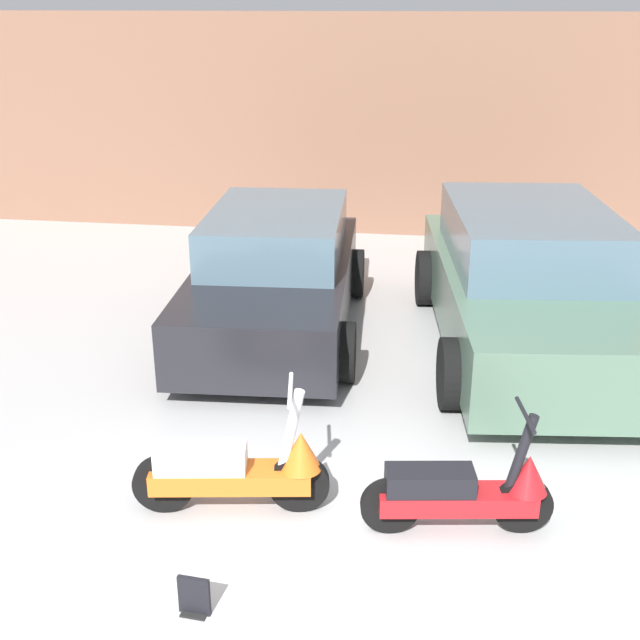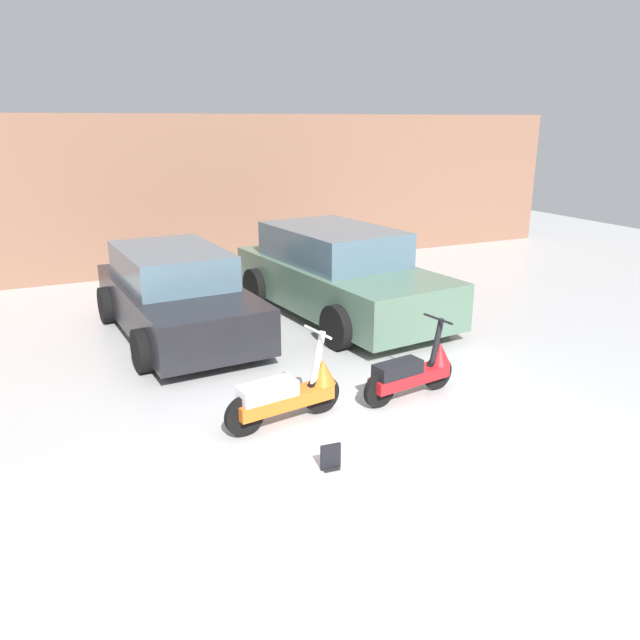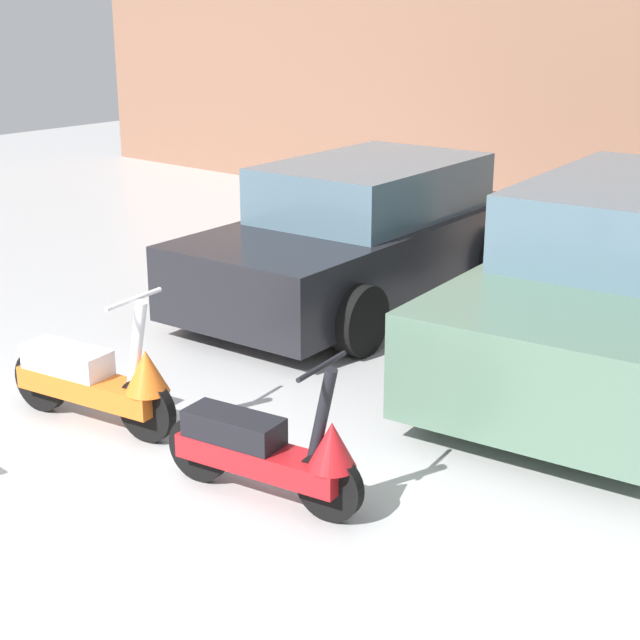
{
  "view_description": "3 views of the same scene",
  "coord_description": "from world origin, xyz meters",
  "px_view_note": "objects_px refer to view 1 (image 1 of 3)",
  "views": [
    {
      "loc": [
        0.61,
        -3.74,
        3.47
      ],
      "look_at": [
        -0.32,
        2.54,
        0.93
      ],
      "focal_mm": 45.0,
      "sensor_mm": 36.0,
      "label": 1
    },
    {
      "loc": [
        -3.03,
        -4.74,
        3.19
      ],
      "look_at": [
        0.32,
        2.38,
        0.66
      ],
      "focal_mm": 35.0,
      "sensor_mm": 36.0,
      "label": 2
    },
    {
      "loc": [
        4.44,
        -2.7,
        2.84
      ],
      "look_at": [
        0.19,
        2.36,
        0.62
      ],
      "focal_mm": 55.0,
      "sensor_mm": 36.0,
      "label": 3
    }
  ],
  "objects_px": {
    "scooter_front_left": "(239,468)",
    "placard_near_left_scooter": "(194,598)",
    "car_rear_left": "(275,275)",
    "scooter_front_right": "(466,490)",
    "car_rear_center": "(529,284)"
  },
  "relations": [
    {
      "from": "scooter_front_right",
      "to": "car_rear_left",
      "type": "relative_size",
      "value": 0.33
    },
    {
      "from": "scooter_front_left",
      "to": "placard_near_left_scooter",
      "type": "relative_size",
      "value": 5.45
    },
    {
      "from": "scooter_front_left",
      "to": "car_rear_center",
      "type": "height_order",
      "value": "car_rear_center"
    },
    {
      "from": "car_rear_left",
      "to": "placard_near_left_scooter",
      "type": "distance_m",
      "value": 4.61
    },
    {
      "from": "car_rear_left",
      "to": "car_rear_center",
      "type": "distance_m",
      "value": 2.74
    },
    {
      "from": "scooter_front_left",
      "to": "scooter_front_right",
      "type": "height_order",
      "value": "scooter_front_left"
    },
    {
      "from": "scooter_front_right",
      "to": "car_rear_left",
      "type": "xyz_separation_m",
      "value": [
        -2.04,
        3.49,
        0.3
      ]
    },
    {
      "from": "scooter_front_right",
      "to": "placard_near_left_scooter",
      "type": "bearing_deg",
      "value": -155.49
    },
    {
      "from": "car_rear_center",
      "to": "placard_near_left_scooter",
      "type": "bearing_deg",
      "value": -34.02
    },
    {
      "from": "scooter_front_left",
      "to": "car_rear_center",
      "type": "relative_size",
      "value": 0.31
    },
    {
      "from": "scooter_front_left",
      "to": "placard_near_left_scooter",
      "type": "height_order",
      "value": "scooter_front_left"
    },
    {
      "from": "placard_near_left_scooter",
      "to": "car_rear_center",
      "type": "bearing_deg",
      "value": 62.34
    },
    {
      "from": "scooter_front_right",
      "to": "placard_near_left_scooter",
      "type": "xyz_separation_m",
      "value": [
        -1.63,
        -1.06,
        -0.22
      ]
    },
    {
      "from": "car_rear_left",
      "to": "placard_near_left_scooter",
      "type": "relative_size",
      "value": 15.42
    },
    {
      "from": "scooter_front_left",
      "to": "car_rear_left",
      "type": "bearing_deg",
      "value": 88.27
    }
  ]
}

